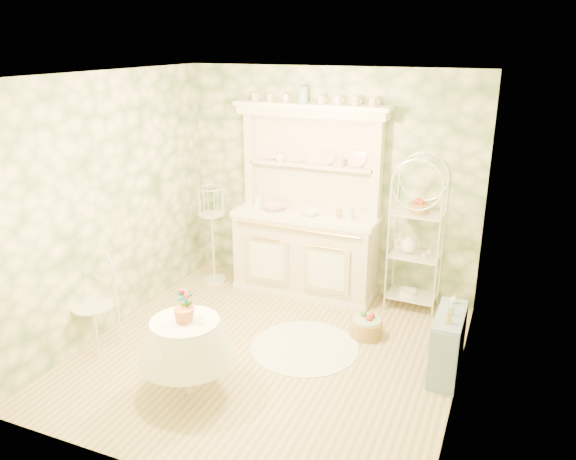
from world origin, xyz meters
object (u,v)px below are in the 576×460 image
at_px(side_shelf, 447,347).
at_px(birdcage_stand, 212,224).
at_px(floor_basket, 367,327).
at_px(bakers_rack, 416,233).
at_px(cafe_chair, 92,304).
at_px(round_table, 187,353).
at_px(kitchen_dresser, 306,203).

bearing_deg(side_shelf, birdcage_stand, 167.66).
bearing_deg(floor_basket, birdcage_stand, 164.10).
bearing_deg(bakers_rack, birdcage_stand, -170.84).
distance_m(bakers_rack, cafe_chair, 3.55).
relative_size(round_table, cafe_chair, 0.82).
distance_m(bakers_rack, side_shelf, 1.52).
distance_m(cafe_chair, floor_basket, 2.82).
height_order(bakers_rack, round_table, bakers_rack).
height_order(side_shelf, birdcage_stand, birdcage_stand).
bearing_deg(bakers_rack, kitchen_dresser, -173.55).
bearing_deg(kitchen_dresser, birdcage_stand, -171.25).
bearing_deg(side_shelf, bakers_rack, 120.03).
distance_m(cafe_chair, birdcage_stand, 1.94).
distance_m(kitchen_dresser, round_table, 2.51).
height_order(kitchen_dresser, round_table, kitchen_dresser).
height_order(kitchen_dresser, floor_basket, kitchen_dresser).
relative_size(bakers_rack, floor_basket, 5.66).
relative_size(kitchen_dresser, birdcage_stand, 1.48).
bearing_deg(floor_basket, round_table, -127.01).
distance_m(bakers_rack, birdcage_stand, 2.52).
bearing_deg(cafe_chair, birdcage_stand, 86.39).
height_order(birdcage_stand, floor_basket, birdcage_stand).
bearing_deg(floor_basket, side_shelf, -23.48).
bearing_deg(round_table, side_shelf, 30.31).
relative_size(side_shelf, round_table, 0.82).
bearing_deg(round_table, kitchen_dresser, 85.67).
height_order(side_shelf, round_table, round_table).
distance_m(kitchen_dresser, floor_basket, 1.66).
xyz_separation_m(bakers_rack, cafe_chair, (-2.79, -2.15, -0.43)).
bearing_deg(bakers_rack, side_shelf, -62.38).
bearing_deg(kitchen_dresser, bakers_rack, 3.08).
bearing_deg(floor_basket, cafe_chair, -153.03).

